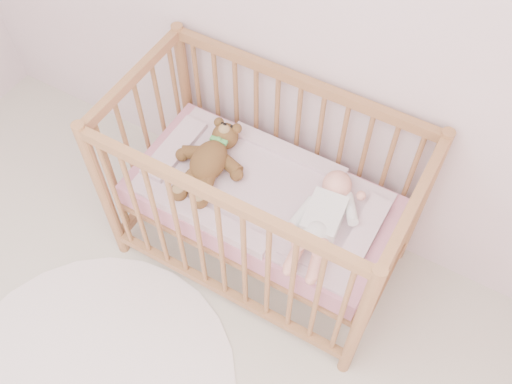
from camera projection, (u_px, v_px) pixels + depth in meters
The scene contains 5 objects.
crib at pixel (261, 199), 2.67m from camera, with size 1.36×0.76×1.00m, color #B5724C, non-canonical shape.
mattress at pixel (261, 201), 2.68m from camera, with size 1.22×0.62×0.13m, color #CC7F8E.
blanket at pixel (261, 192), 2.62m from camera, with size 1.10×0.58×0.06m, color pink, non-canonical shape.
baby at pixel (324, 215), 2.46m from camera, with size 0.29×0.59×0.14m, color white, non-canonical shape.
teddy_bear at pixel (209, 161), 2.62m from camera, with size 0.36×0.51×0.14m, color brown, non-canonical shape.
Camera 1 is at (0.77, 0.28, 2.70)m, focal length 40.00 mm.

